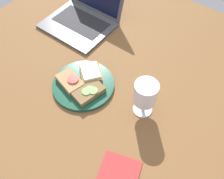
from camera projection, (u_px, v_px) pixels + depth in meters
The scene contains 8 objects.
wooden_table at pixel (103, 89), 96.51cm from camera, with size 140.00×140.00×3.00cm, color brown.
plate at pixel (83, 85), 94.98cm from camera, with size 23.57×23.57×1.37cm, color #144733.
sandwich_with_cheese at pixel (91, 73), 95.70cm from camera, with size 12.14×11.96×3.00cm.
sandwich_with_tomato at pixel (70, 81), 93.54cm from camera, with size 11.70×9.18×2.92cm.
sandwich_with_cucumber at pixel (88, 92), 90.93cm from camera, with size 9.24×12.51×2.46cm.
wine_glass at pixel (145, 94), 81.38cm from camera, with size 8.00×8.00×14.54cm.
laptop at pixel (85, 13), 114.40cm from camera, with size 30.02×30.15×20.51cm.
napkin at pixel (117, 178), 75.16cm from camera, with size 12.00×14.50×0.40cm, color #B23333.
Camera 1 is at (36.43, -42.97, 79.95)cm, focal length 40.00 mm.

